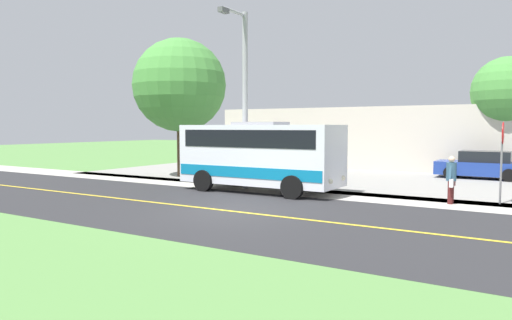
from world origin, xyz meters
TOP-DOWN VIEW (x-y plane):
  - ground_plane at (0.00, 0.00)m, footprint 120.00×120.00m
  - road_surface at (0.00, 0.00)m, footprint 8.00×100.00m
  - sidewalk at (-5.20, 0.00)m, footprint 2.40×100.00m
  - parking_lot_surface at (-12.40, 3.00)m, footprint 14.00×36.00m
  - road_centre_line at (0.00, 0.00)m, footprint 0.16×100.00m
  - shuttle_bus_front at (-4.47, -1.55)m, footprint 2.60×6.88m
  - pedestrian_with_bags at (-5.28, 5.81)m, footprint 0.72×0.34m
  - stop_sign at (-6.10, 7.32)m, footprint 0.76×0.07m
  - street_light_pole at (-4.87, -2.64)m, footprint 1.97×0.24m
  - parked_car_near at (-14.74, 5.84)m, footprint 2.05×4.42m
  - tree_curbside at (-7.40, -8.39)m, footprint 5.03×5.03m
  - tree_lot_edge at (-17.40, 6.74)m, footprint 3.88×3.88m
  - commercial_building at (-21.40, -0.32)m, footprint 10.00×22.86m

SIDE VIEW (x-z plane):
  - ground_plane at x=0.00m, z-range 0.00..0.00m
  - sidewalk at x=-5.20m, z-range 0.00..0.01m
  - parking_lot_surface at x=-12.40m, z-range 0.00..0.01m
  - road_surface at x=0.00m, z-range 0.00..0.01m
  - road_centre_line at x=0.00m, z-range 0.01..0.01m
  - parked_car_near at x=-14.74m, z-range -0.04..1.41m
  - pedestrian_with_bags at x=-5.28m, z-range 0.06..1.74m
  - shuttle_bus_front at x=-4.47m, z-range 0.14..3.06m
  - stop_sign at x=-6.10m, z-range 0.52..3.40m
  - commercial_building at x=-21.40m, z-range 0.00..3.97m
  - street_light_pole at x=-4.87m, z-range 0.41..8.04m
  - tree_lot_edge at x=-17.40m, z-range 1.34..7.95m
  - tree_curbside at x=-7.40m, z-range 1.21..8.68m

